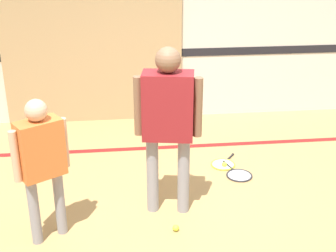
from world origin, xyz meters
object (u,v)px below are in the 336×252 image
Objects in this scene: racket_spare_on_floor at (223,164)px; racket_second_spare at (238,175)px; person_instructor at (168,115)px; tennis_ball_near_instructor at (176,228)px; tennis_ball_by_spare_racket at (224,165)px; person_student_left at (41,156)px.

racket_second_spare is (0.12, -0.30, -0.00)m from racket_spare_on_floor.
person_instructor is 1.64m from racket_spare_on_floor.
tennis_ball_near_instructor is (0.03, -0.38, -1.05)m from person_instructor.
tennis_ball_near_instructor is at bearing -121.43° from tennis_ball_by_spare_racket.
person_student_left reaches higher than tennis_ball_near_instructor.
person_instructor reaches higher than racket_spare_on_floor.
person_student_left is (-1.18, -0.34, -0.21)m from person_instructor.
person_instructor is 1.25m from person_student_left.
person_student_left reaches higher than racket_second_spare.
racket_spare_on_floor and racket_second_spare have the same top height.
person_student_left is at bearing -148.38° from tennis_ball_by_spare_racket.
racket_second_spare is 8.85× the size of tennis_ball_near_instructor.
racket_second_spare is 8.85× the size of tennis_ball_by_spare_racket.
racket_second_spare is 1.37m from tennis_ball_near_instructor.
person_instructor reaches higher than tennis_ball_by_spare_racket.
person_student_left is 2.41× the size of racket_second_spare.
tennis_ball_by_spare_racket reaches higher than racket_second_spare.
person_student_left is 21.34× the size of tennis_ball_by_spare_racket.
racket_spare_on_floor is at bearing 59.25° from person_instructor.
racket_second_spare is (0.93, 0.65, -1.07)m from person_instructor.
person_instructor reaches higher than tennis_ball_near_instructor.
person_student_left reaches higher than racket_spare_on_floor.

